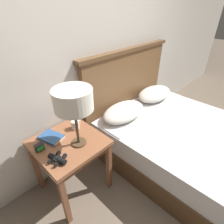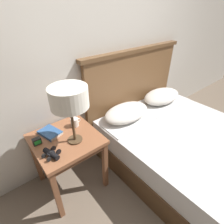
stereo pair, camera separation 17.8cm
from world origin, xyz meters
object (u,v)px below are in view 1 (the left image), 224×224
Objects in this scene: bed at (183,141)px; book_on_nightstand at (51,137)px; nightstand at (70,148)px; alarm_clock at (39,147)px; binoculars_pair at (57,159)px; coffee_mug at (75,125)px; table_lamp at (73,101)px.

bed reaches higher than book_on_nightstand.
alarm_clock is (-0.23, 0.08, 0.11)m from nightstand.
book_on_nightstand is 1.44× the size of binoculars_pair.
coffee_mug is at bearing 4.18° from alarm_clock.
bed is 1.48m from book_on_nightstand.
table_lamp is at bearing -30.81° from alarm_clock.
binoculars_pair is (-0.10, -0.28, 0.01)m from book_on_nightstand.
book_on_nightstand is 0.29m from binoculars_pair.
binoculars_pair is at bearing -144.34° from nightstand.
table_lamp reaches higher than alarm_clock.
binoculars_pair is at bearing -109.94° from book_on_nightstand.
coffee_mug is 1.47× the size of alarm_clock.
book_on_nightstand is at bearing 24.12° from alarm_clock.
book_on_nightstand is 3.40× the size of alarm_clock.
bed reaches higher than nightstand.
table_lamp is 3.15× the size of binoculars_pair.
book_on_nightstand is (-0.09, 0.14, 0.10)m from nightstand.
alarm_clock is at bearing 152.99° from bed.
table_lamp is (-1.08, 0.53, 0.77)m from bed.
bed is 28.61× the size of alarm_clock.
nightstand is at bearing -58.86° from book_on_nightstand.
coffee_mug reaches higher than nightstand.
binoculars_pair is 1.60× the size of coffee_mug.
bed is 12.14× the size of binoculars_pair.
alarm_clock reaches higher than nightstand.
nightstand is 0.25m from binoculars_pair.
bed is 8.42× the size of book_on_nightstand.
coffee_mug is at bearing 34.81° from binoculars_pair.
table_lamp is at bearing -118.97° from coffee_mug.
bed is 1.27m from coffee_mug.
table_lamp is 0.47m from binoculars_pair.
binoculars_pair is 2.36× the size of alarm_clock.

